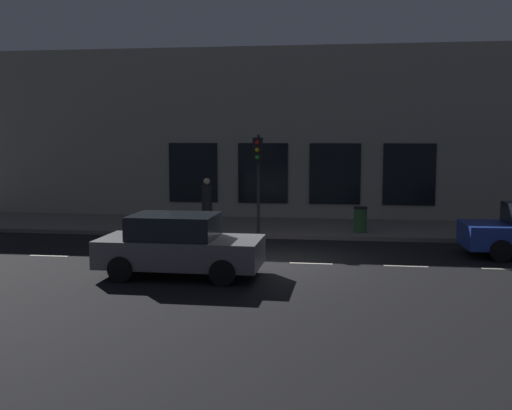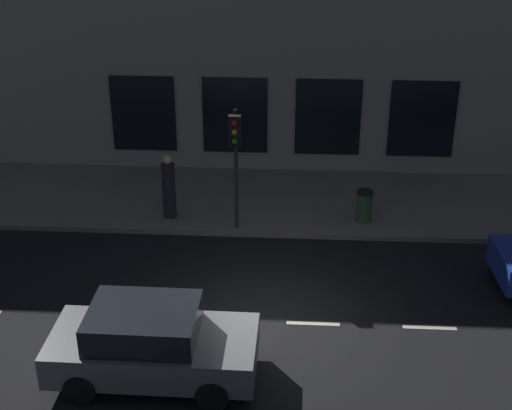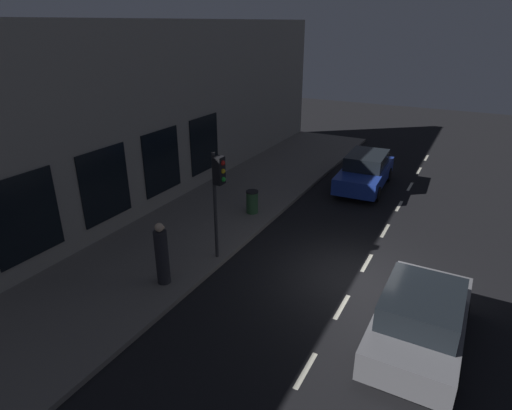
# 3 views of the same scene
# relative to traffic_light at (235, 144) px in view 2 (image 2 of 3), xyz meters

# --- Properties ---
(ground_plane) EXTENTS (60.00, 60.00, 0.00)m
(ground_plane) POSITION_rel_traffic_light_xyz_m (-4.17, -1.09, -2.68)
(ground_plane) COLOR black
(sidewalk) EXTENTS (4.50, 32.00, 0.15)m
(sidewalk) POSITION_rel_traffic_light_xyz_m (2.08, -1.09, -2.61)
(sidewalk) COLOR slate
(sidewalk) RESTS_ON ground
(building_facade) EXTENTS (0.65, 32.00, 7.19)m
(building_facade) POSITION_rel_traffic_light_xyz_m (4.63, -1.09, 0.90)
(building_facade) COLOR gray
(building_facade) RESTS_ON ground
(lane_centre_line) EXTENTS (0.12, 27.20, 0.01)m
(lane_centre_line) POSITION_rel_traffic_light_xyz_m (-4.17, -2.09, -2.68)
(lane_centre_line) COLOR beige
(lane_centre_line) RESTS_ON ground
(traffic_light) EXTENTS (0.45, 0.32, 3.45)m
(traffic_light) POSITION_rel_traffic_light_xyz_m (0.00, 0.00, 0.00)
(traffic_light) COLOR #2D2D30
(traffic_light) RESTS_ON sidewalk
(parked_car_1) EXTENTS (2.02, 4.12, 1.58)m
(parked_car_1) POSITION_rel_traffic_light_xyz_m (-6.18, 1.16, -1.89)
(parked_car_1) COLOR slate
(parked_car_1) RESTS_ON ground
(pedestrian_0) EXTENTS (0.49, 0.49, 1.88)m
(pedestrian_0) POSITION_rel_traffic_light_xyz_m (0.68, 1.97, -1.66)
(pedestrian_0) COLOR #232328
(pedestrian_0) RESTS_ON sidewalk
(trash_bin) EXTENTS (0.48, 0.48, 0.90)m
(trash_bin) POSITION_rel_traffic_light_xyz_m (0.78, -3.56, -2.08)
(trash_bin) COLOR #2D5633
(trash_bin) RESTS_ON sidewalk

